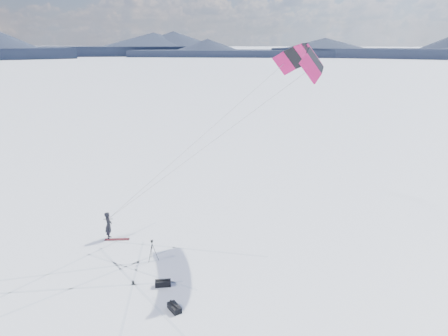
% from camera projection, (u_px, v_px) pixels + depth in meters
% --- Properties ---
extents(ground, '(1800.00, 1800.00, 0.00)m').
position_uv_depth(ground, '(122.00, 268.00, 22.68)').
color(ground, white).
extents(horizon_hills, '(704.47, 706.88, 8.96)m').
position_uv_depth(horizon_hills, '(117.00, 202.00, 21.64)').
color(horizon_hills, '#16202E').
rests_on(horizon_hills, ground).
extents(snow_tracks, '(17.62, 14.39, 0.01)m').
position_uv_depth(snow_tracks, '(109.00, 274.00, 22.14)').
color(snow_tracks, silver).
rests_on(snow_tracks, ground).
extents(snowkiter, '(0.59, 0.71, 1.67)m').
position_uv_depth(snowkiter, '(110.00, 238.00, 26.14)').
color(snowkiter, black).
rests_on(snowkiter, ground).
extents(snowboard, '(1.47, 0.61, 0.04)m').
position_uv_depth(snowboard, '(117.00, 239.00, 25.94)').
color(snowboard, maroon).
rests_on(snowboard, ground).
extents(tripod, '(0.54, 0.58, 1.17)m').
position_uv_depth(tripod, '(152.00, 247.00, 23.33)').
color(tripod, black).
rests_on(tripod, ground).
extents(gear_bag_a, '(0.82, 0.56, 0.34)m').
position_uv_depth(gear_bag_a, '(163.00, 283.00, 21.02)').
color(gear_bag_a, black).
rests_on(gear_bag_a, ground).
extents(gear_bag_b, '(0.78, 0.79, 0.34)m').
position_uv_depth(gear_bag_b, '(174.00, 308.00, 19.10)').
color(gear_bag_b, black).
rests_on(gear_bag_b, ground).
extents(power_kite, '(12.28, 6.28, 10.02)m').
position_uv_depth(power_kite, '(303.00, 60.00, 24.51)').
color(power_kite, '#B60D51').
rests_on(power_kite, ground).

